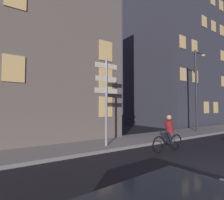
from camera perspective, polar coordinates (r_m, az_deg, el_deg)
The scene contains 6 objects.
sidewalk_kerb at distance 10.01m, azimuth 2.71°, elevation -13.27°, with size 40.00×2.78×0.14m, color gray.
signpost at distance 8.47m, azimuth -1.84°, elevation 1.74°, with size 1.26×0.12×4.17m.
street_lamp at distance 15.45m, azimuth 25.80°, elevation 4.78°, with size 1.43×0.28×6.34m.
cyclist at distance 8.45m, azimuth 17.75°, elevation -10.47°, with size 1.82×0.35×1.61m.
building_left_block at distance 14.28m, azimuth -30.49°, elevation 16.51°, with size 12.05×9.26×13.04m.
building_right_block at distance 24.52m, azimuth 19.06°, elevation 18.25°, with size 9.73×7.91×21.22m.
Camera 1 is at (-5.88, -1.83, 1.91)m, focal length 28.39 mm.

